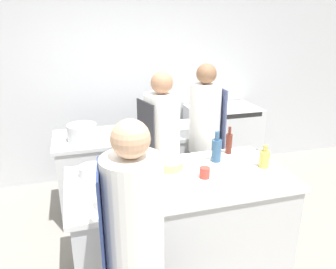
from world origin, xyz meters
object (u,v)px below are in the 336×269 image
bottle_olive_oil (216,150)px  bottle_sauce (229,143)px  chef_at_prep_near (135,257)px  bowl_mixing_large (169,164)px  bottle_wine (141,174)px  chef_at_stove (204,143)px  bowl_prep_small (92,171)px  chef_at_pass_far (162,160)px  bowl_ceramic_blue (181,189)px  oven_range (221,141)px  bottle_vinegar (264,159)px  bottle_cooking_oil (102,195)px  cup (205,173)px  stockpot (82,132)px

bottle_olive_oil → bottle_sauce: (0.19, 0.14, -0.01)m
chef_at_prep_near → bowl_mixing_large: size_ratio=6.34×
bottle_olive_oil → bottle_wine: size_ratio=1.43×
chef_at_stove → bottle_sauce: chef_at_stove is taller
bottle_wine → bowl_prep_small: bottle_wine is taller
bottle_sauce → chef_at_pass_far: bearing=164.5°
bowl_prep_small → bowl_ceramic_blue: size_ratio=0.84×
oven_range → chef_at_prep_near: chef_at_prep_near is taller
bottle_olive_oil → bowl_prep_small: (-1.10, 0.02, -0.07)m
bottle_vinegar → chef_at_prep_near: bearing=-150.7°
bottle_olive_oil → bottle_wine: (-0.74, -0.22, -0.03)m
oven_range → bottle_cooking_oil: bottle_cooking_oil is taller
bottle_sauce → cup: 0.59m
chef_at_stove → bottle_cooking_oil: bearing=-45.7°
bowl_mixing_large → stockpot: bearing=126.7°
bottle_olive_oil → bottle_cooking_oil: bearing=-153.5°
cup → bottle_cooking_oil: bearing=-163.3°
chef_at_prep_near → bottle_cooking_oil: size_ratio=5.77×
bowl_ceramic_blue → oven_range: bearing=57.2°
bowl_ceramic_blue → chef_at_prep_near: bearing=-132.2°
bottle_cooking_oil → cup: bottle_cooking_oil is taller
bottle_wine → bowl_ceramic_blue: (0.25, -0.24, -0.04)m
chef_at_stove → bottle_vinegar: 0.86m
bottle_cooking_oil → bowl_prep_small: bearing=93.4°
stockpot → bowl_mixing_large: bearing=-53.3°
chef_at_pass_far → stockpot: (-0.71, 0.59, 0.15)m
bottle_vinegar → bowl_mixing_large: 0.83m
chef_at_pass_far → bottle_vinegar: (0.77, -0.54, 0.15)m
chef_at_stove → chef_at_pass_far: chef_at_stove is taller
chef_at_pass_far → bowl_ceramic_blue: chef_at_pass_far is taller
bowl_prep_small → bowl_ceramic_blue: 0.78m
chef_at_pass_far → bowl_ceramic_blue: bearing=160.1°
bottle_cooking_oil → cup: (0.84, 0.25, -0.07)m
bottle_vinegar → bowl_mixing_large: size_ratio=0.77×
oven_range → bottle_sauce: bearing=-113.5°
bowl_prep_small → stockpot: bearing=92.5°
bowl_mixing_large → bottle_cooking_oil: bearing=-140.0°
chef_at_stove → bottle_wine: size_ratio=8.71×
oven_range → chef_at_prep_near: bearing=-124.8°
bowl_mixing_large → cup: bearing=-49.2°
bottle_olive_oil → bowl_prep_small: bottle_olive_oil is taller
oven_range → bottle_sauce: (-0.61, -1.40, 0.54)m
chef_at_pass_far → bottle_sauce: size_ratio=6.40×
oven_range → stockpot: bearing=-162.0°
bottle_cooking_oil → bottle_olive_oil: bearing=26.5°
oven_range → bottle_olive_oil: bottle_olive_oil is taller
oven_range → chef_at_pass_far: (-1.22, -1.22, 0.37)m
chef_at_pass_far → bottle_vinegar: size_ratio=8.42×
bottle_cooking_oil → bottle_sauce: 1.43m
chef_at_pass_far → bottle_wine: (-0.32, -0.53, 0.14)m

